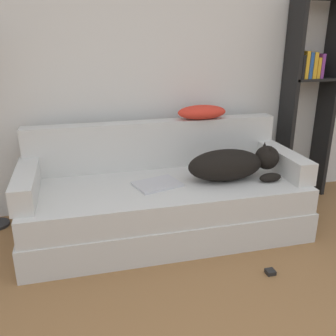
{
  "coord_description": "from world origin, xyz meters",
  "views": [
    {
      "loc": [
        -0.66,
        -0.78,
        1.53
      ],
      "look_at": [
        -0.01,
        1.76,
        0.59
      ],
      "focal_mm": 40.0,
      "sensor_mm": 36.0,
      "label": 1
    }
  ],
  "objects_px": {
    "dog": "(233,164)",
    "throw_pillow": "(202,112)",
    "couch": "(165,208)",
    "power_adapter": "(270,272)",
    "laptop": "(157,184)",
    "bookshelf": "(309,90)"
  },
  "relations": [
    {
      "from": "couch",
      "to": "throw_pillow",
      "type": "bearing_deg",
      "value": 41.25
    },
    {
      "from": "dog",
      "to": "throw_pillow",
      "type": "bearing_deg",
      "value": 104.71
    },
    {
      "from": "laptop",
      "to": "power_adapter",
      "type": "xyz_separation_m",
      "value": [
        0.63,
        -0.68,
        -0.43
      ]
    },
    {
      "from": "couch",
      "to": "laptop",
      "type": "bearing_deg",
      "value": -146.24
    },
    {
      "from": "laptop",
      "to": "throw_pillow",
      "type": "relative_size",
      "value": 0.93
    },
    {
      "from": "dog",
      "to": "bookshelf",
      "type": "relative_size",
      "value": 0.41
    },
    {
      "from": "throw_pillow",
      "to": "laptop",
      "type": "bearing_deg",
      "value": -139.77
    },
    {
      "from": "dog",
      "to": "laptop",
      "type": "height_order",
      "value": "dog"
    },
    {
      "from": "throw_pillow",
      "to": "power_adapter",
      "type": "relative_size",
      "value": 7.01
    },
    {
      "from": "throw_pillow",
      "to": "dog",
      "type": "bearing_deg",
      "value": -75.29
    },
    {
      "from": "dog",
      "to": "throw_pillow",
      "type": "height_order",
      "value": "throw_pillow"
    },
    {
      "from": "laptop",
      "to": "throw_pillow",
      "type": "bearing_deg",
      "value": 24.15
    },
    {
      "from": "couch",
      "to": "power_adapter",
      "type": "distance_m",
      "value": 0.94
    },
    {
      "from": "dog",
      "to": "couch",
      "type": "bearing_deg",
      "value": 172.24
    },
    {
      "from": "laptop",
      "to": "dog",
      "type": "bearing_deg",
      "value": -18.33
    },
    {
      "from": "throw_pillow",
      "to": "power_adapter",
      "type": "bearing_deg",
      "value": -82.85
    },
    {
      "from": "bookshelf",
      "to": "power_adapter",
      "type": "distance_m",
      "value": 1.83
    },
    {
      "from": "couch",
      "to": "bookshelf",
      "type": "distance_m",
      "value": 1.77
    },
    {
      "from": "throw_pillow",
      "to": "bookshelf",
      "type": "bearing_deg",
      "value": 5.03
    },
    {
      "from": "dog",
      "to": "laptop",
      "type": "relative_size",
      "value": 1.91
    },
    {
      "from": "throw_pillow",
      "to": "bookshelf",
      "type": "distance_m",
      "value": 1.09
    },
    {
      "from": "couch",
      "to": "throw_pillow",
      "type": "distance_m",
      "value": 0.88
    }
  ]
}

